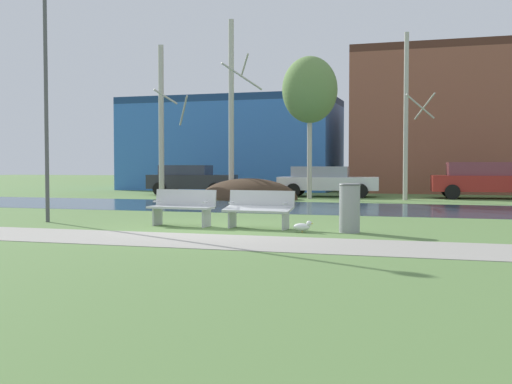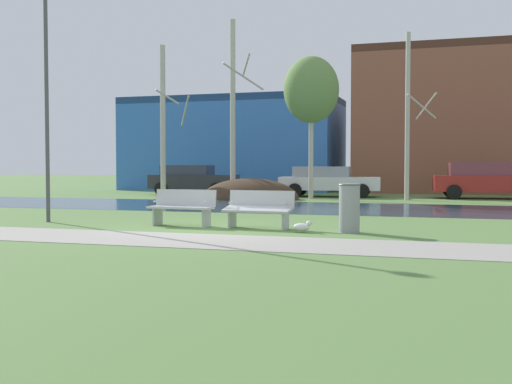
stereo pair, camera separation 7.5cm
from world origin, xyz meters
name	(u,v)px [view 2 (the right image)]	position (x,y,z in m)	size (l,w,h in m)	color
ground_plane	(306,204)	(0.00, 10.00, 0.00)	(120.00, 120.00, 0.00)	#5B7F42
paved_path_strip	(173,240)	(0.00, -2.01, 0.01)	(60.00, 2.21, 0.01)	#9E998E
river_band	(293,207)	(0.00, 7.91, 0.00)	(80.00, 6.11, 0.01)	#2D475B
soil_mound	(250,199)	(-3.07, 12.54, 0.00)	(4.31, 3.18, 1.80)	#423021
bench_left	(182,206)	(-0.95, 0.61, 0.47)	(1.63, 0.66, 0.87)	#B2B5B7
bench_right	(259,208)	(0.97, 0.61, 0.47)	(1.63, 0.66, 0.87)	#B2B5B7
trash_bin	(349,207)	(3.10, 0.33, 0.55)	(0.47, 0.47, 1.06)	gray
seagull	(302,227)	(2.13, 0.03, 0.13)	(0.44, 0.16, 0.26)	white
streetlamp	(46,63)	(-4.69, 0.59, 4.05)	(0.32, 0.32, 6.20)	#4C4C51
birch_far_left	(164,120)	(-7.51, 13.31, 3.54)	(1.52, 2.21, 7.00)	#BCB7A8
birch_left	(233,107)	(-4.00, 13.05, 4.02)	(1.60, 2.29, 7.88)	#BCB7A8
birch_center_left	(311,90)	(-0.58, 13.47, 4.70)	(2.39, 2.39, 6.17)	#BCB7A8
birch_center	(408,116)	(3.51, 13.66, 3.51)	(1.29, 2.32, 6.98)	#BCB7A8
parked_van_nearest_dark	(193,179)	(-6.90, 15.26, 0.78)	(4.33, 2.25, 1.47)	#282B30
parked_sedan_second_white	(328,181)	(-0.21, 15.49, 0.75)	(4.73, 2.25, 1.41)	silver
parked_hatch_third_red	(487,180)	(6.77, 15.81, 0.83)	(4.90, 2.28, 1.60)	maroon
building_blue_store	(234,144)	(-7.29, 22.66, 2.73)	(12.57, 6.27, 5.45)	#3870C6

